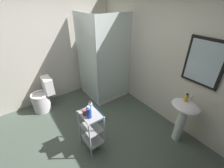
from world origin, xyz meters
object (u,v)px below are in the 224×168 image
Objects in this scene: pedestal_sink at (183,114)px; shampoo_bottle_blue at (89,112)px; toilet at (43,97)px; bath_mat at (92,114)px; shower_stall at (103,79)px; rinse_cup at (85,112)px; hand_soap_bottle at (186,98)px; storage_cart at (92,128)px; lotion_bottle_white at (91,106)px.

shampoo_bottle_blue is (-0.70, -1.37, 0.25)m from pedestal_sink.
shampoo_bottle_blue reaches higher than toilet.
shower_stall is at bearing 128.14° from bath_mat.
pedestal_sink is at bearing 60.60° from rinse_cup.
rinse_cup is (1.19, -1.09, 0.32)m from shower_stall.
hand_soap_bottle is (2.24, 1.73, 0.56)m from toilet.
shampoo_bottle_blue is at bearing -39.87° from storage_cart.
pedestal_sink is 2.86m from toilet.
bath_mat is (-0.69, 0.46, -0.77)m from rinse_cup.
pedestal_sink is at bearing 8.75° from shower_stall.
shampoo_bottle_blue reaches higher than lotion_bottle_white.
hand_soap_bottle is (0.71, 1.36, 0.44)m from storage_cart.
hand_soap_bottle is at bearing 58.95° from lotion_bottle_white.
toilet is at bearing -168.12° from shampoo_bottle_blue.
shower_stall is 23.03× the size of rinse_cup.
lotion_bottle_white is (1.46, 0.43, 0.50)m from toilet.
bath_mat is (0.50, -0.64, -0.45)m from shower_stall.
hand_soap_bottle is 0.86× the size of lotion_bottle_white.
shampoo_bottle_blue is (1.28, -1.06, 0.37)m from shower_stall.
pedestal_sink is (1.98, 0.30, 0.12)m from shower_stall.
pedestal_sink is at bearing -38.13° from hand_soap_bottle.
lotion_bottle_white is at bearing 107.74° from rinse_cup.
lotion_bottle_white is at bearing 144.18° from storage_cart.
pedestal_sink is 5.69× the size of hand_soap_bottle.
hand_soap_bottle reaches higher than lotion_bottle_white.
shampoo_bottle_blue is (0.05, -0.04, 0.39)m from storage_cart.
pedestal_sink is 1.62m from rinse_cup.
toilet is 5.34× the size of hand_soap_bottle.
toilet is at bearing -168.51° from rinse_cup.
bath_mat is at bearing 151.26° from shampoo_bottle_blue.
shower_stall reaches higher than toilet.
toilet is at bearing -136.69° from bath_mat.
shower_stall is at bearing 140.25° from storage_cart.
bath_mat is (-0.73, 0.38, -0.43)m from storage_cart.
rinse_cup is (1.50, 0.30, 0.47)m from toilet.
rinse_cup is (-0.79, -1.40, 0.20)m from pedestal_sink.
pedestal_sink is 1.53m from storage_cart.
pedestal_sink is 1.09× the size of storage_cart.
lotion_bottle_white is (-0.07, 0.05, 0.38)m from storage_cart.
lotion_bottle_white is 1.92× the size of rinse_cup.
hand_soap_bottle is at bearing 62.40° from storage_cart.
storage_cart is 8.52× the size of rinse_cup.
storage_cart is (1.23, -1.02, -0.03)m from shower_stall.
shower_stall is 0.93m from bath_mat.
hand_soap_bottle reaches higher than shampoo_bottle_blue.
shower_stall is 9.93× the size of shampoo_bottle_blue.
toilet is 8.75× the size of rinse_cup.
bath_mat is at bearing 43.31° from toilet.
storage_cart is 0.36m from rinse_cup.
lotion_bottle_white is 0.16m from shampoo_bottle_blue.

